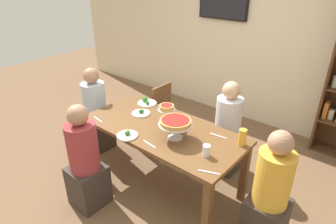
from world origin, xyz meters
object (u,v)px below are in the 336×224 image
(diner_near_left, at_px, (85,164))
(water_glass_clear_near, at_px, (206,151))
(diner_far_right, at_px, (227,134))
(cutlery_fork_near, at_px, (98,119))
(diner_head_west, at_px, (96,115))
(deep_dish_pizza_stand, at_px, (175,123))
(salad_plate_spare, at_px, (146,102))
(chair_far_left, at_px, (168,114))
(beer_glass_amber_tall, at_px, (242,137))
(personal_pizza_stand, at_px, (167,111))
(cutlery_fork_far, at_px, (218,136))
(diner_head_east, at_px, (269,198))
(cutlery_knife_far, at_px, (149,144))
(television, at_px, (223,2))
(salad_plate_near_diner, at_px, (141,113))
(salad_plate_far_diner, at_px, (127,135))
(cutlery_knife_near, at_px, (209,172))
(dining_table, at_px, (162,135))

(diner_near_left, height_order, water_glass_clear_near, diner_near_left)
(diner_far_right, distance_m, cutlery_fork_near, 1.51)
(diner_head_west, relative_size, water_glass_clear_near, 10.51)
(deep_dish_pizza_stand, distance_m, salad_plate_spare, 0.90)
(chair_far_left, bearing_deg, beer_glass_amber_tall, 71.30)
(personal_pizza_stand, xyz_separation_m, cutlery_fork_far, (0.55, 0.16, -0.17))
(diner_head_east, bearing_deg, cutlery_knife_far, 16.74)
(television, height_order, diner_head_east, television)
(water_glass_clear_near, bearing_deg, chair_far_left, 144.41)
(salad_plate_spare, distance_m, water_glass_clear_near, 1.28)
(salad_plate_near_diner, bearing_deg, water_glass_clear_near, -11.64)
(water_glass_clear_near, bearing_deg, diner_far_right, 105.80)
(diner_head_east, xyz_separation_m, chair_far_left, (-1.69, 0.67, -0.01))
(salad_plate_far_diner, xyz_separation_m, cutlery_fork_far, (0.70, 0.59, -0.01))
(diner_far_right, height_order, cutlery_fork_near, diner_far_right)
(personal_pizza_stand, bearing_deg, cutlery_fork_near, -148.77)
(salad_plate_near_diner, xyz_separation_m, cutlery_fork_near, (-0.27, -0.41, -0.01))
(diner_head_east, relative_size, personal_pizza_stand, 4.87)
(diner_head_west, height_order, cutlery_knife_near, diner_head_west)
(cutlery_knife_near, bearing_deg, diner_head_west, 149.03)
(beer_glass_amber_tall, bearing_deg, diner_far_right, 130.22)
(cutlery_knife_far, bearing_deg, diner_head_west, 173.52)
(diner_near_left, xyz_separation_m, cutlery_fork_near, (-0.28, 0.41, 0.25))
(television, height_order, salad_plate_spare, television)
(television, height_order, cutlery_fork_near, television)
(salad_plate_near_diner, distance_m, cutlery_fork_far, 0.96)
(beer_glass_amber_tall, height_order, water_glass_clear_near, beer_glass_amber_tall)
(salad_plate_far_diner, xyz_separation_m, salad_plate_spare, (-0.40, 0.69, 0.01))
(diner_near_left, height_order, chair_far_left, diner_near_left)
(salad_plate_far_diner, bearing_deg, chair_far_left, 107.58)
(diner_head_east, bearing_deg, diner_far_right, -40.86)
(chair_far_left, height_order, salad_plate_far_diner, chair_far_left)
(diner_far_right, xyz_separation_m, diner_head_west, (-1.58, -0.71, 0.00))
(dining_table, height_order, chair_far_left, chair_far_left)
(diner_far_right, distance_m, diner_head_west, 1.73)
(chair_far_left, bearing_deg, salad_plate_near_diner, 8.09)
(diner_head_west, relative_size, salad_plate_near_diner, 5.36)
(diner_near_left, distance_m, beer_glass_amber_tall, 1.57)
(dining_table, bearing_deg, salad_plate_spare, 148.52)
(dining_table, relative_size, beer_glass_amber_tall, 10.57)
(cutlery_fork_near, distance_m, cutlery_knife_near, 1.46)
(diner_near_left, bearing_deg, beer_glass_amber_tall, -50.75)
(dining_table, bearing_deg, cutlery_fork_near, -154.59)
(cutlery_fork_far, bearing_deg, cutlery_knife_near, 108.31)
(dining_table, relative_size, personal_pizza_stand, 7.48)
(salad_plate_spare, distance_m, beer_glass_amber_tall, 1.36)
(personal_pizza_stand, relative_size, salad_plate_near_diner, 1.10)
(diner_far_right, height_order, salad_plate_near_diner, diner_far_right)
(dining_table, relative_size, chair_far_left, 2.03)
(dining_table, bearing_deg, diner_head_east, 0.58)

